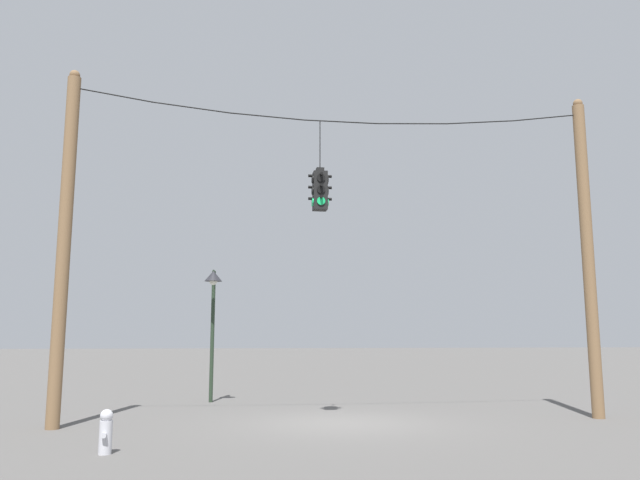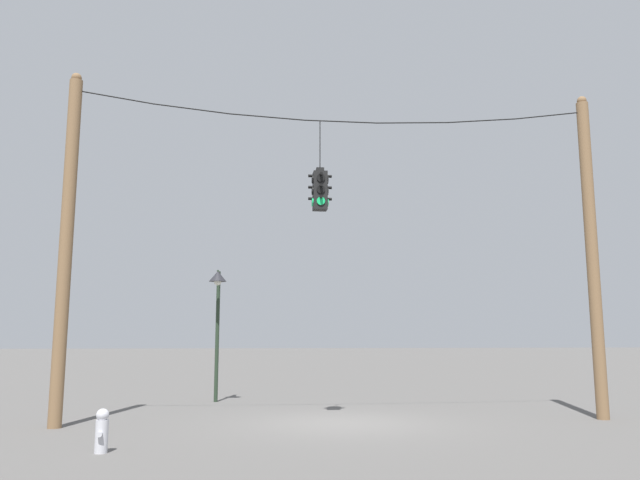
{
  "view_description": "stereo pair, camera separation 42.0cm",
  "coord_description": "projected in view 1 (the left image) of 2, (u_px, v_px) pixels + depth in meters",
  "views": [
    {
      "loc": [
        -2.65,
        -14.81,
        1.99
      ],
      "look_at": [
        -0.53,
        -0.06,
        4.31
      ],
      "focal_mm": 35.0,
      "sensor_mm": 36.0,
      "label": 1
    },
    {
      "loc": [
        -2.23,
        -14.86,
        1.99
      ],
      "look_at": [
        -0.53,
        -0.06,
        4.31
      ],
      "focal_mm": 35.0,
      "sensor_mm": 36.0,
      "label": 2
    }
  ],
  "objects": [
    {
      "name": "ground_plane",
      "position": [
        342.0,
        423.0,
        14.55
      ],
      "size": [
        200.0,
        200.0,
        0.0
      ],
      "primitive_type": "plane",
      "color": "#565451"
    },
    {
      "name": "utility_pole_left",
      "position": [
        64.0,
        242.0,
        14.22
      ],
      "size": [
        0.3,
        0.3,
        8.28
      ],
      "color": "brown",
      "rests_on": "ground_plane"
    },
    {
      "name": "span_wire",
      "position": [
        341.0,
        115.0,
        15.65
      ],
      "size": [
        12.88,
        0.03,
        0.55
      ],
      "color": "black"
    },
    {
      "name": "fire_hydrant",
      "position": [
        106.0,
        431.0,
        10.74
      ],
      "size": [
        0.22,
        0.3,
        0.75
      ],
      "color": "silver",
      "rests_on": "ground_plane"
    },
    {
      "name": "utility_pole_right",
      "position": [
        588.0,
        253.0,
        16.03
      ],
      "size": [
        0.3,
        0.3,
        8.28
      ],
      "color": "brown",
      "rests_on": "ground_plane"
    },
    {
      "name": "traffic_light_over_intersection",
      "position": [
        320.0,
        190.0,
        15.27
      ],
      "size": [
        0.58,
        0.58,
        2.27
      ],
      "color": "black"
    },
    {
      "name": "street_lamp",
      "position": [
        213.0,
        297.0,
        19.36
      ],
      "size": [
        0.54,
        0.93,
        4.07
      ],
      "color": "#233323",
      "rests_on": "ground_plane"
    }
  ]
}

